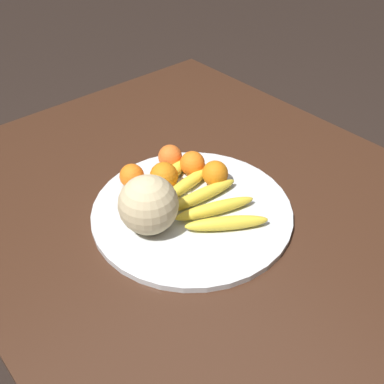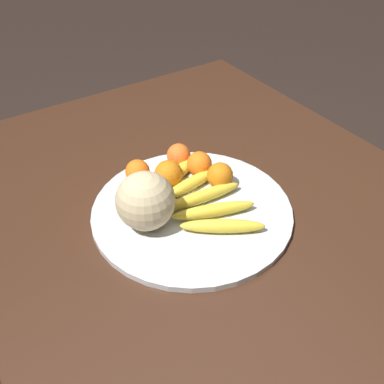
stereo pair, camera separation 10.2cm
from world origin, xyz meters
name	(u,v)px [view 2 (the right image)]	position (x,y,z in m)	size (l,w,h in m)	color
ground_plane	(203,364)	(0.00, 0.00, 0.00)	(12.00, 12.00, 0.00)	black
kitchen_table	(208,230)	(0.00, 0.00, 0.64)	(1.36, 1.09, 0.73)	#3D2316
fruit_bowl	(192,211)	(-0.01, 0.05, 0.74)	(0.47, 0.47, 0.01)	silver
melon	(145,201)	(0.01, 0.16, 0.81)	(0.13, 0.13, 0.13)	beige
banana_bunch	(201,197)	(0.00, 0.02, 0.76)	(0.33, 0.21, 0.03)	#473819
orange_front_left	(168,174)	(0.10, 0.05, 0.78)	(0.07, 0.07, 0.07)	orange
orange_front_right	(179,155)	(0.16, -0.02, 0.77)	(0.06, 0.06, 0.06)	orange
orange_mid_center	(138,172)	(0.15, 0.11, 0.77)	(0.06, 0.06, 0.06)	orange
orange_back_left	(199,164)	(0.10, -0.04, 0.77)	(0.06, 0.06, 0.06)	orange
orange_back_right	(220,175)	(0.03, -0.05, 0.77)	(0.06, 0.06, 0.06)	orange
produce_tag	(193,182)	(0.07, 0.00, 0.74)	(0.08, 0.09, 0.00)	white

